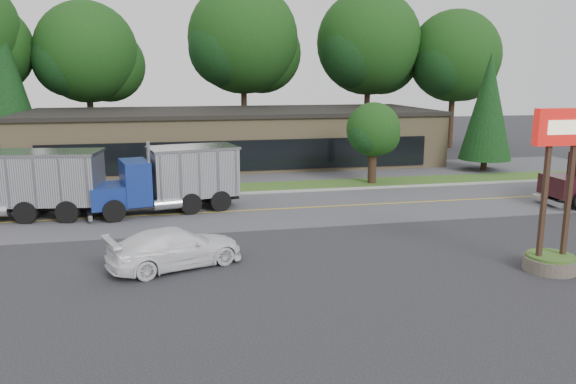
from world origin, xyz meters
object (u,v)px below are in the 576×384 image
object	(u,v)px
bilo_sign	(554,217)
dump_truck_blue	(173,177)
rally_car	(176,248)
dump_truck_red	(18,183)

from	to	relation	value
bilo_sign	dump_truck_blue	bearing A→B (deg)	137.56
dump_truck_blue	rally_car	size ratio (longest dim) A/B	1.57
dump_truck_red	dump_truck_blue	xyz separation A→B (m)	(7.63, 0.00, -0.01)
dump_truck_red	dump_truck_blue	size ratio (longest dim) A/B	1.22
dump_truck_blue	rally_car	distance (m)	9.10
bilo_sign	dump_truck_blue	size ratio (longest dim) A/B	0.75
bilo_sign	dump_truck_red	world-z (taller)	bilo_sign
bilo_sign	dump_truck_red	bearing A→B (deg)	149.73
dump_truck_blue	rally_car	bearing A→B (deg)	77.21
dump_truck_red	bilo_sign	bearing A→B (deg)	157.58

